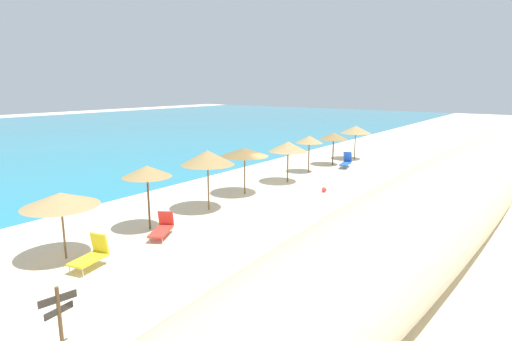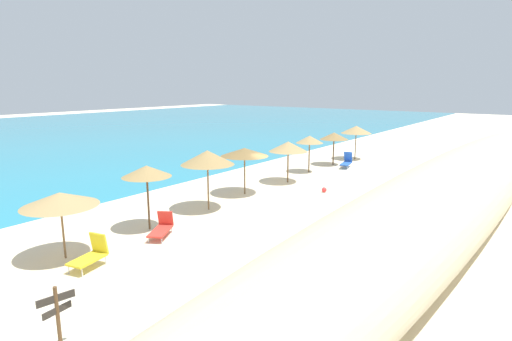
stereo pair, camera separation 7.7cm
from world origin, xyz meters
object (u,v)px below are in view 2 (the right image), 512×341
beach_umbrella_1 (60,199)px  beach_umbrella_3 (207,158)px  beach_umbrella_8 (356,130)px  beach_umbrella_4 (245,152)px  beach_umbrella_7 (334,136)px  beach_umbrella_2 (147,171)px  wooden_signpost (57,313)px  lounge_chair_0 (347,162)px  lounge_chair_1 (162,227)px  beach_umbrella_5 (288,147)px  beach_ball (324,190)px  lounge_chair_2 (91,254)px  beach_umbrella_6 (310,140)px

beach_umbrella_1 → beach_umbrella_3: size_ratio=0.88×
beach_umbrella_1 → beach_umbrella_8: size_ratio=0.94×
beach_umbrella_1 → beach_umbrella_4: (10.79, 0.30, 0.23)m
beach_umbrella_1 → beach_umbrella_7: size_ratio=1.04×
beach_umbrella_2 → wooden_signpost: 8.44m
beach_umbrella_3 → lounge_chair_0: beach_umbrella_3 is taller
beach_umbrella_4 → lounge_chair_0: bearing=-7.5°
beach_umbrella_4 → beach_umbrella_8: (14.23, -0.48, 0.06)m
beach_umbrella_2 → lounge_chair_1: 2.43m
beach_umbrella_5 → beach_umbrella_7: (7.04, 0.31, -0.05)m
beach_umbrella_3 → lounge_chair_1: beach_umbrella_3 is taller
beach_umbrella_4 → beach_umbrella_7: 10.91m
beach_umbrella_1 → beach_umbrella_8: 25.02m
beach_umbrella_7 → beach_ball: 8.80m
beach_umbrella_3 → lounge_chair_2: bearing=-169.5°
beach_umbrella_3 → lounge_chair_0: size_ratio=1.73×
lounge_chair_1 → lounge_chair_0: bearing=-119.9°
beach_umbrella_4 → beach_umbrella_8: bearing=-1.9°
beach_ball → lounge_chair_0: bearing=15.2°
beach_umbrella_4 → beach_umbrella_6: size_ratio=1.03×
lounge_chair_1 → lounge_chair_2: (-3.39, -0.36, 0.10)m
beach_umbrella_4 → beach_umbrella_6: bearing=0.3°
beach_umbrella_4 → beach_umbrella_5: bearing=-6.3°
beach_umbrella_8 → lounge_chair_0: (-3.67, -0.91, -2.02)m
beach_umbrella_4 → beach_umbrella_5: 3.89m
lounge_chair_2 → beach_umbrella_7: bearing=-99.2°
beach_umbrella_3 → beach_ball: 7.55m
beach_umbrella_2 → beach_umbrella_3: bearing=-1.5°
beach_umbrella_2 → beach_umbrella_8: 21.25m
lounge_chair_0 → lounge_chair_1: (-17.82, -0.00, -0.08)m
beach_umbrella_7 → lounge_chair_1: 18.30m
beach_umbrella_3 → beach_umbrella_4: bearing=6.8°
beach_umbrella_5 → beach_umbrella_6: beach_umbrella_5 is taller
wooden_signpost → beach_umbrella_4: bearing=31.2°
beach_umbrella_2 → lounge_chair_2: size_ratio=1.98×
lounge_chair_2 → beach_umbrella_2: bearing=-81.9°
beach_umbrella_2 → lounge_chair_0: (17.58, -1.07, -2.08)m
beach_umbrella_8 → beach_umbrella_4: bearing=178.1°
beach_umbrella_3 → lounge_chair_0: 14.19m
beach_umbrella_6 → lounge_chair_2: 18.23m
beach_umbrella_5 → lounge_chair_1: (-11.12, -0.96, -1.93)m
beach_umbrella_5 → beach_umbrella_3: bearing=179.8°
beach_umbrella_2 → beach_umbrella_4: beach_umbrella_2 is taller
beach_umbrella_1 → beach_umbrella_4: 10.79m
beach_umbrella_1 → lounge_chair_2: (0.14, -1.44, -1.70)m
beach_umbrella_3 → beach_umbrella_5: (7.29, -0.02, -0.33)m
beach_umbrella_1 → beach_ball: bearing=-12.8°
beach_umbrella_6 → lounge_chair_2: size_ratio=1.85×
beach_umbrella_4 → beach_umbrella_7: (10.90, -0.12, -0.16)m
beach_umbrella_2 → beach_umbrella_3: beach_umbrella_3 is taller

